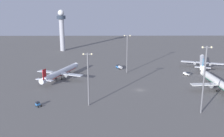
{
  "coord_description": "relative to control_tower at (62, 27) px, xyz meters",
  "views": [
    {
      "loc": [
        -16.32,
        -133.73,
        48.66
      ],
      "look_at": [
        -14.86,
        29.93,
        4.0
      ],
      "focal_mm": 42.0,
      "sensor_mm": 36.0,
      "label": 1
    }
  ],
  "objects": [
    {
      "name": "fuel_truck",
      "position": [
        50.94,
        -65.13,
        -20.52
      ],
      "size": [
        4.58,
        6.59,
        2.35
      ],
      "rotation": [
        0.0,
        0.0,
        0.44
      ],
      "color": "#3372BF",
      "rests_on": "ground"
    },
    {
      "name": "pushback_tug",
      "position": [
        11.01,
        -130.52,
        -20.81
      ],
      "size": [
        3.41,
        3.48,
        2.05
      ],
      "rotation": [
        0.0,
        0.0,
        0.74
      ],
      "color": "#3372BF",
      "rests_on": "ground"
    },
    {
      "name": "apron_light_east",
      "position": [
        34.51,
        -129.72,
        -7.56
      ],
      "size": [
        4.8,
        0.9,
        24.98
      ],
      "color": "slate",
      "rests_on": "ground"
    },
    {
      "name": "apron_light_central",
      "position": [
        55.68,
        -75.19,
        -7.37
      ],
      "size": [
        4.8,
        0.9,
        25.35
      ],
      "color": "slate",
      "rests_on": "ground"
    },
    {
      "name": "baggage_tractor",
      "position": [
        93.87,
        -81.95,
        -20.7
      ],
      "size": [
        4.21,
        4.4,
        2.25
      ],
      "rotation": [
        0.0,
        0.0,
        3.86
      ],
      "color": "white",
      "rests_on": "ground"
    },
    {
      "name": "apron_light_west",
      "position": [
        83.92,
        -138.48,
        -5.2
      ],
      "size": [
        4.8,
        0.9,
        29.57
      ],
      "color": "slate",
      "rests_on": "ground"
    },
    {
      "name": "airplane_mid_apron",
      "position": [
        103.29,
        -110.11,
        -17.92
      ],
      "size": [
        31.82,
        40.83,
        10.47
      ],
      "rotation": [
        0.0,
        0.0,
        0.08
      ],
      "color": "silver",
      "rests_on": "ground"
    },
    {
      "name": "control_tower",
      "position": [
        0.0,
        0.0,
        0.0
      ],
      "size": [
        8.0,
        8.0,
        37.85
      ],
      "color": "#A8A8B2",
      "rests_on": "ground"
    },
    {
      "name": "airplane_far_stand",
      "position": [
        13.8,
        -88.34,
        -18.07
      ],
      "size": [
        29.61,
        37.55,
        10.07
      ],
      "rotation": [
        0.0,
        0.0,
        -0.38
      ],
      "color": "silver",
      "rests_on": "ground"
    },
    {
      "name": "ground_plane",
      "position": [
        60.62,
        -109.31,
        -21.88
      ],
      "size": [
        416.0,
        416.0,
        0.0
      ],
      "primitive_type": "plane",
      "color": "#605E5B"
    },
    {
      "name": "airplane_taxiway_distant",
      "position": [
        110.5,
        -62.19,
        -18.18
      ],
      "size": [
        29.15,
        37.04,
        9.78
      ],
      "rotation": [
        0.0,
        0.0,
        -0.33
      ],
      "color": "white",
      "rests_on": "ground"
    }
  ]
}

